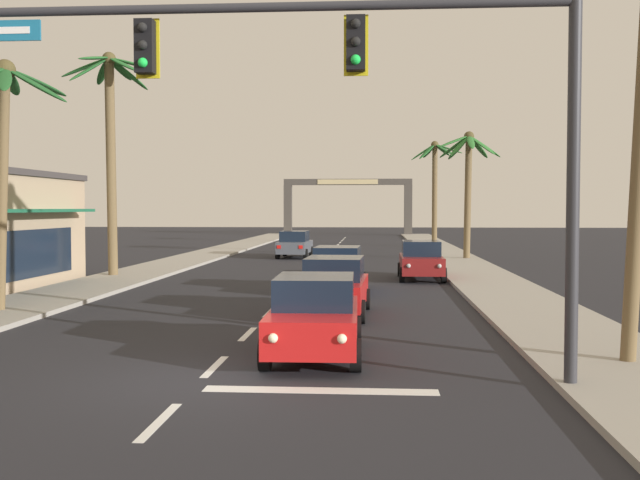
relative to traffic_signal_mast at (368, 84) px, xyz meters
name	(u,v)px	position (x,y,z in m)	size (l,w,h in m)	color
ground_plane	(201,381)	(-2.99, 0.28, -5.22)	(220.00, 220.00, 0.00)	#232328
sidewalk_right	(482,278)	(4.81, 20.28, -5.15)	(3.20, 110.00, 0.14)	#9E998E
sidewalk_left	(132,275)	(-10.79, 20.28, -5.15)	(3.20, 110.00, 0.14)	#9E998E
lane_markings	(313,279)	(-2.56, 19.73, -5.21)	(4.28, 86.48, 0.01)	silver
traffic_signal_mast	(368,84)	(0.00, 0.00, 0.00)	(11.13, 0.41, 7.36)	#2D2D33
sedan_lead_at_stop_bar	(315,316)	(-1.12, 2.64, -4.36)	(2.01, 4.48, 1.68)	red
sedan_third_in_queue	(334,286)	(-1.04, 8.73, -4.36)	(2.08, 4.50, 1.68)	red
sedan_fifth_in_queue	(337,269)	(-1.25, 14.83, -4.36)	(2.07, 4.50, 1.68)	navy
sedan_oncoming_far	(295,244)	(-4.86, 34.09, -4.36)	(2.07, 4.50, 1.68)	#4C515B
sedan_parked_nearest_kerb	(421,260)	(2.14, 20.01, -4.36)	(1.97, 4.46, 1.68)	maroon
palm_left_second	(4,121)	(-10.58, 8.26, 0.39)	(3.74, 4.19, 7.39)	brown
palm_left_third	(111,127)	(-11.54, 19.85, 1.48)	(4.24, 4.34, 9.98)	brown
palm_right_third	(468,169)	(5.65, 32.54, 0.24)	(3.96, 4.41, 7.66)	brown
palm_right_farthest	(435,177)	(4.91, 47.80, 0.37)	(4.16, 3.77, 8.44)	brown
town_gateway_arch	(348,199)	(-2.99, 74.48, -0.99)	(14.80, 0.90, 6.49)	#423D38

